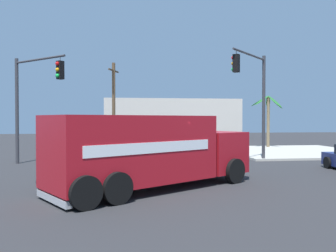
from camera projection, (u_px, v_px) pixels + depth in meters
name	position (u px, v px, depth m)	size (l,w,h in m)	color
ground_plane	(153.00, 186.00, 13.57)	(100.00, 100.00, 0.00)	#2B2B2D
sidewalk_corner_far	(293.00, 151.00, 27.08)	(10.17, 10.17, 0.14)	#B2ADA0
delivery_truck	(150.00, 150.00, 12.89)	(8.21, 6.47, 2.72)	#AD141E
traffic_light_primary	(31.00, 94.00, 19.50)	(3.29, 2.95, 6.12)	#38383D
traffic_light_secondary	(255.00, 90.00, 20.60)	(3.14, 3.26, 6.39)	#38383D
palm_tree_far	(268.00, 112.00, 30.64)	(3.03, 3.01, 4.54)	#7A6647
utility_pole	(114.00, 104.00, 31.27)	(0.89, 2.10, 7.64)	brown
building_backdrop	(171.00, 120.00, 43.73)	(16.41, 6.00, 5.03)	beige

